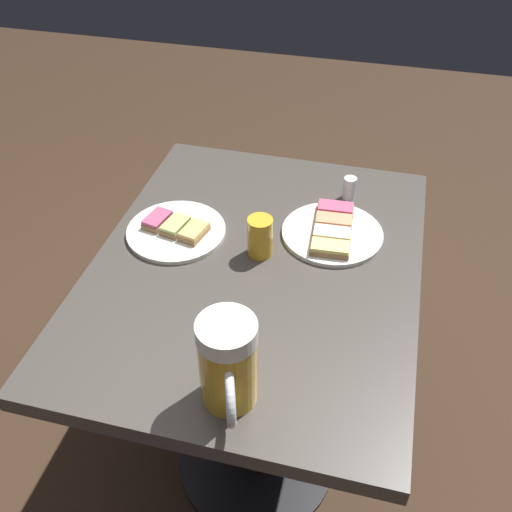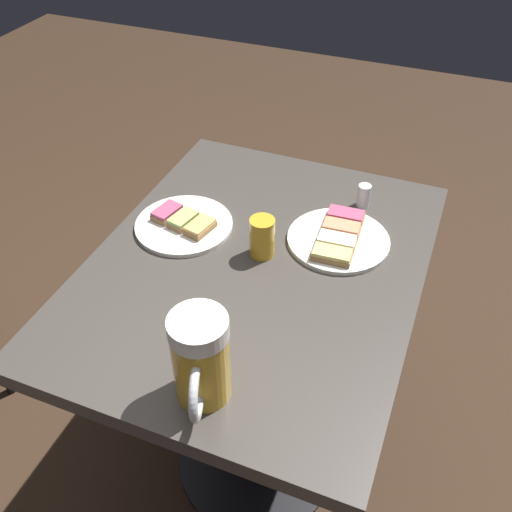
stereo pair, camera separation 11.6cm
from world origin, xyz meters
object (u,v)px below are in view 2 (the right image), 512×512
at_px(plate_near, 339,238).
at_px(beer_mug, 201,360).
at_px(beer_glass_small, 263,237).
at_px(plate_far, 184,224).
at_px(salt_shaker, 364,196).

height_order(plate_near, beer_mug, beer_mug).
bearing_deg(beer_glass_small, beer_mug, 5.96).
relative_size(plate_near, beer_glass_small, 2.49).
xyz_separation_m(plate_near, beer_glass_small, (0.10, -0.14, 0.03)).
distance_m(plate_near, plate_far, 0.34).
distance_m(plate_far, salt_shaker, 0.41).
distance_m(plate_far, beer_mug, 0.45).
height_order(beer_mug, salt_shaker, beer_mug).
bearing_deg(beer_glass_small, plate_near, 125.39).
xyz_separation_m(beer_glass_small, salt_shaker, (-0.25, 0.15, -0.02)).
relative_size(plate_far, salt_shaker, 3.97).
distance_m(plate_near, salt_shaker, 0.15).
distance_m(plate_far, beer_glass_small, 0.20).
bearing_deg(plate_far, beer_glass_small, 83.76).
bearing_deg(beer_mug, plate_near, 167.87).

